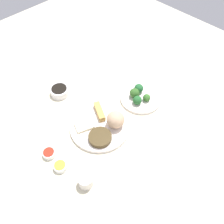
{
  "coord_description": "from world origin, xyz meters",
  "views": [
    {
      "loc": [
        -0.55,
        0.43,
        0.95
      ],
      "look_at": [
        -0.04,
        -0.07,
        0.06
      ],
      "focal_mm": 39.96,
      "sensor_mm": 36.0,
      "label": 1
    }
  ],
  "objects": [
    {
      "name": "main_plate",
      "position": [
        -0.04,
        0.01,
        0.03
      ],
      "size": [
        0.27,
        0.27,
        0.02
      ],
      "primitive_type": "cylinder",
      "color": "white",
      "rests_on": "tabletop"
    },
    {
      "name": "soy_sauce_bowl_liquid",
      "position": [
        0.26,
        0.01,
        0.06
      ],
      "size": [
        0.08,
        0.08,
        0.0
      ],
      "primitive_type": "cylinder",
      "color": "black",
      "rests_on": "soy_sauce_bowl"
    },
    {
      "name": "sauce_ramekin_hot_mustard",
      "position": [
        -0.07,
        0.26,
        0.03
      ],
      "size": [
        0.05,
        0.05,
        0.02
      ],
      "primitive_type": "cylinder",
      "color": "white",
      "rests_on": "tabletop"
    },
    {
      "name": "sauce_ramekin_sweet_and_sour",
      "position": [
        0.01,
        0.25,
        0.03
      ],
      "size": [
        0.05,
        0.05,
        0.02
      ],
      "primitive_type": "cylinder",
      "color": "white",
      "rests_on": "tabletop"
    },
    {
      "name": "teacup",
      "position": [
        -0.2,
        0.23,
        0.05
      ],
      "size": [
        0.06,
        0.06,
        0.05
      ],
      "primitive_type": "cylinder",
      "color": "silver",
      "rests_on": "tabletop"
    },
    {
      "name": "tabletop",
      "position": [
        0.0,
        0.0,
        0.01
      ],
      "size": [
        2.2,
        2.2,
        0.02
      ],
      "primitive_type": "cube",
      "color": "beige",
      "rests_on": "ground"
    },
    {
      "name": "broccoli_floret_1",
      "position": [
        -0.09,
        -0.26,
        0.05
      ],
      "size": [
        0.04,
        0.04,
        0.04
      ],
      "primitive_type": "sphere",
      "color": "#376E2A",
      "rests_on": "broccoli_plate"
    },
    {
      "name": "stir_fry_heap",
      "position": [
        -0.09,
        0.05,
        0.05
      ],
      "size": [
        0.1,
        0.1,
        0.02
      ],
      "primitive_type": "cylinder",
      "color": "#46361A",
      "rests_on": "main_plate"
    },
    {
      "name": "sauce_ramekin_sweet_and_sour_liquid",
      "position": [
        0.01,
        0.25,
        0.04
      ],
      "size": [
        0.04,
        0.04,
        0.0
      ],
      "primitive_type": "cylinder",
      "color": "red",
      "rests_on": "sauce_ramekin_sweet_and_sour"
    },
    {
      "name": "crab_rangoon_wonton",
      "position": [
        0.01,
        0.06,
        0.04
      ],
      "size": [
        0.09,
        0.1,
        0.01
      ],
      "primitive_type": "cube",
      "rotation": [
        0.0,
        0.0,
        -0.37
      ],
      "color": "beige",
      "rests_on": "main_plate"
    },
    {
      "name": "broccoli_floret_0",
      "position": [
        -0.03,
        -0.24,
        0.06
      ],
      "size": [
        0.05,
        0.05,
        0.05
      ],
      "primitive_type": "sphere",
      "color": "#336125",
      "rests_on": "broccoli_plate"
    },
    {
      "name": "rice_scoop",
      "position": [
        -0.09,
        -0.05,
        0.08
      ],
      "size": [
        0.08,
        0.08,
        0.08
      ],
      "primitive_type": "sphere",
      "color": "#D2AB86",
      "rests_on": "main_plate"
    },
    {
      "name": "spring_roll",
      "position": [
        0.01,
        -0.04,
        0.05
      ],
      "size": [
        0.1,
        0.07,
        0.03
      ],
      "primitive_type": "cube",
      "rotation": [
        0.0,
        0.0,
        2.68
      ],
      "color": "tan",
      "rests_on": "main_plate"
    },
    {
      "name": "soy_sauce_bowl",
      "position": [
        0.26,
        0.01,
        0.04
      ],
      "size": [
        0.09,
        0.09,
        0.04
      ],
      "primitive_type": "cylinder",
      "color": "white",
      "rests_on": "tabletop"
    },
    {
      "name": "broccoli_floret_3",
      "position": [
        -0.02,
        -0.28,
        0.06
      ],
      "size": [
        0.05,
        0.05,
        0.05
      ],
      "primitive_type": "sphere",
      "color": "#246230",
      "rests_on": "broccoli_plate"
    },
    {
      "name": "broccoli_plate",
      "position": [
        -0.05,
        -0.26,
        0.03
      ],
      "size": [
        0.21,
        0.21,
        0.01
      ],
      "primitive_type": "cylinder",
      "color": "white",
      "rests_on": "tabletop"
    },
    {
      "name": "broccoli_floret_4",
      "position": [
        -0.07,
        -0.21,
        0.06
      ],
      "size": [
        0.04,
        0.04,
        0.04
      ],
      "primitive_type": "sphere",
      "color": "#24602B",
      "rests_on": "broccoli_plate"
    },
    {
      "name": "sauce_ramekin_hot_mustard_liquid",
      "position": [
        -0.07,
        0.26,
        0.04
      ],
      "size": [
        0.04,
        0.04,
        0.0
      ],
      "primitive_type": "cylinder",
      "color": "yellow",
      "rests_on": "sauce_ramekin_hot_mustard"
    }
  ]
}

